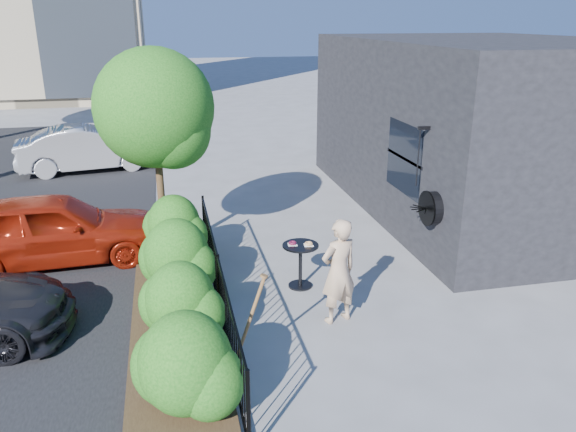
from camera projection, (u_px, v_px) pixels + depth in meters
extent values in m
plane|color=gray|center=(313.00, 309.00, 9.11)|extent=(120.00, 120.00, 0.00)
cube|color=black|center=(484.00, 124.00, 13.70)|extent=(6.00, 9.00, 4.00)
cube|color=black|center=(405.00, 158.00, 11.22)|extent=(0.04, 1.60, 1.40)
cube|color=black|center=(405.00, 158.00, 11.23)|extent=(0.05, 1.70, 0.06)
cylinder|color=black|center=(432.00, 208.00, 10.01)|extent=(0.18, 0.60, 0.60)
cylinder|color=black|center=(427.00, 208.00, 9.99)|extent=(0.03, 0.64, 0.64)
cube|color=black|center=(425.00, 128.00, 10.01)|extent=(0.25, 0.06, 0.06)
cylinder|color=black|center=(418.00, 158.00, 10.18)|extent=(0.02, 0.02, 1.05)
cylinder|color=black|center=(249.00, 415.00, 5.86)|extent=(0.05, 0.05, 1.10)
cylinder|color=black|center=(219.00, 287.00, 8.62)|extent=(0.05, 0.05, 1.10)
cylinder|color=black|center=(204.00, 222.00, 11.38)|extent=(0.05, 0.05, 1.10)
cube|color=black|center=(218.00, 257.00, 8.45)|extent=(0.03, 6.00, 0.03)
cube|color=black|center=(220.00, 313.00, 8.77)|extent=(0.03, 6.00, 0.03)
cylinder|color=black|center=(247.00, 408.00, 5.95)|extent=(0.02, 0.02, 1.04)
cylinder|color=black|center=(244.00, 397.00, 6.14)|extent=(0.02, 0.02, 1.04)
cylinder|color=black|center=(242.00, 386.00, 6.32)|extent=(0.02, 0.02, 1.04)
cylinder|color=black|center=(239.00, 375.00, 6.50)|extent=(0.02, 0.02, 1.04)
cylinder|color=black|center=(237.00, 365.00, 6.69)|extent=(0.02, 0.02, 1.04)
cylinder|color=black|center=(235.00, 356.00, 6.87)|extent=(0.02, 0.02, 1.04)
cylinder|color=black|center=(233.00, 347.00, 7.06)|extent=(0.02, 0.02, 1.04)
cylinder|color=black|center=(231.00, 339.00, 7.24)|extent=(0.02, 0.02, 1.04)
cylinder|color=black|center=(229.00, 331.00, 7.42)|extent=(0.02, 0.02, 1.04)
cylinder|color=black|center=(227.00, 323.00, 7.61)|extent=(0.02, 0.02, 1.04)
cylinder|color=black|center=(226.00, 316.00, 7.79)|extent=(0.02, 0.02, 1.04)
cylinder|color=black|center=(224.00, 309.00, 7.98)|extent=(0.02, 0.02, 1.04)
cylinder|color=black|center=(223.00, 302.00, 8.16)|extent=(0.02, 0.02, 1.04)
cylinder|color=black|center=(221.00, 296.00, 8.34)|extent=(0.02, 0.02, 1.04)
cylinder|color=black|center=(220.00, 290.00, 8.53)|extent=(0.02, 0.02, 1.04)
cylinder|color=black|center=(218.00, 284.00, 8.71)|extent=(0.02, 0.02, 1.04)
cylinder|color=black|center=(217.00, 279.00, 8.90)|extent=(0.02, 0.02, 1.04)
cylinder|color=black|center=(216.00, 273.00, 9.08)|extent=(0.02, 0.02, 1.04)
cylinder|color=black|center=(215.00, 268.00, 9.26)|extent=(0.02, 0.02, 1.04)
cylinder|color=black|center=(214.00, 263.00, 9.45)|extent=(0.02, 0.02, 1.04)
cylinder|color=black|center=(212.00, 259.00, 9.63)|extent=(0.02, 0.02, 1.04)
cylinder|color=black|center=(211.00, 254.00, 9.82)|extent=(0.02, 0.02, 1.04)
cylinder|color=black|center=(210.00, 250.00, 10.00)|extent=(0.02, 0.02, 1.04)
cylinder|color=black|center=(209.00, 246.00, 10.18)|extent=(0.02, 0.02, 1.04)
cylinder|color=black|center=(209.00, 242.00, 10.37)|extent=(0.02, 0.02, 1.04)
cylinder|color=black|center=(208.00, 238.00, 10.55)|extent=(0.02, 0.02, 1.04)
cylinder|color=black|center=(207.00, 234.00, 10.74)|extent=(0.02, 0.02, 1.04)
cylinder|color=black|center=(206.00, 230.00, 10.92)|extent=(0.02, 0.02, 1.04)
cylinder|color=black|center=(205.00, 227.00, 11.10)|extent=(0.02, 0.02, 1.04)
cylinder|color=black|center=(204.00, 223.00, 11.29)|extent=(0.02, 0.02, 1.04)
cube|color=#382616|center=(175.00, 321.00, 8.65)|extent=(1.30, 6.00, 0.08)
ellipsoid|color=#155413|center=(186.00, 366.00, 6.42)|extent=(1.10, 1.10, 1.24)
ellipsoid|color=#155413|center=(180.00, 301.00, 7.90)|extent=(1.10, 1.10, 1.24)
ellipsoid|color=#155413|center=(177.00, 258.00, 9.27)|extent=(1.10, 1.10, 1.24)
ellipsoid|color=#155413|center=(174.00, 229.00, 10.56)|extent=(1.10, 1.10, 1.24)
cylinder|color=#3F2B19|center=(161.00, 197.00, 10.81)|extent=(0.14, 0.14, 2.40)
sphere|color=#155413|center=(155.00, 111.00, 10.27)|extent=(2.20, 2.20, 2.20)
sphere|color=#155413|center=(173.00, 131.00, 10.25)|extent=(1.43, 1.43, 1.43)
cylinder|color=black|center=(301.00, 246.00, 9.61)|extent=(0.63, 0.63, 0.03)
cylinder|color=black|center=(300.00, 266.00, 9.74)|extent=(0.06, 0.06, 0.75)
cylinder|color=black|center=(300.00, 285.00, 9.86)|extent=(0.42, 0.42, 0.03)
cube|color=white|center=(293.00, 244.00, 9.61)|extent=(0.18, 0.18, 0.01)
cube|color=white|center=(309.00, 245.00, 9.58)|extent=(0.18, 0.18, 0.01)
torus|color=#4A0C21|center=(293.00, 243.00, 9.60)|extent=(0.14, 0.14, 0.05)
torus|color=tan|center=(309.00, 244.00, 9.57)|extent=(0.14, 0.14, 0.05)
imported|color=tan|center=(339.00, 271.00, 8.48)|extent=(0.71, 0.57, 1.68)
cylinder|color=brown|center=(250.00, 318.00, 7.36)|extent=(0.45, 0.05, 1.20)
cube|color=gray|center=(238.00, 361.00, 7.54)|extent=(0.11, 0.18, 0.25)
cylinder|color=brown|center=(264.00, 276.00, 7.20)|extent=(0.10, 0.10, 0.06)
imported|color=#A8210E|center=(53.00, 228.00, 10.65)|extent=(4.07, 1.83, 1.36)
imported|color=#B3B3B9|center=(88.00, 148.00, 17.11)|extent=(4.33, 2.07, 1.37)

